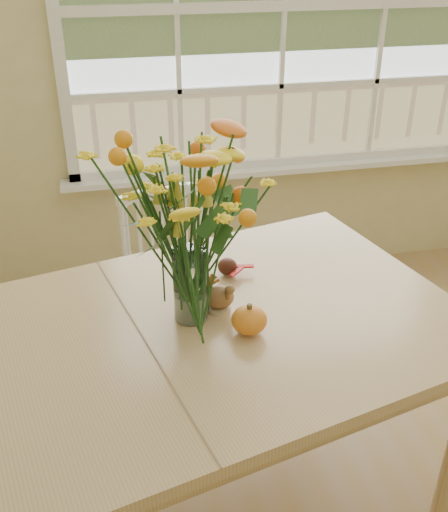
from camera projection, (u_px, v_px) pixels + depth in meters
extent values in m
cube|color=#D1C285|center=(281.00, 46.00, 3.14)|extent=(4.00, 0.02, 2.70)
cube|color=silver|center=(283.00, 5.00, 3.03)|extent=(2.20, 0.00, 1.60)
cube|color=white|center=(279.00, 169.00, 3.40)|extent=(2.42, 0.12, 0.03)
cube|color=tan|center=(225.00, 324.00, 1.93)|extent=(1.72, 1.40, 0.04)
cube|color=tan|center=(225.00, 341.00, 1.96)|extent=(1.57, 1.25, 0.10)
cylinder|color=tan|center=(13.00, 394.00, 2.22)|extent=(0.07, 0.07, 0.77)
cylinder|color=tan|center=(313.00, 307.00, 2.73)|extent=(0.07, 0.07, 0.77)
cube|color=white|center=(178.00, 299.00, 2.73)|extent=(0.48, 0.47, 0.05)
cube|color=white|center=(164.00, 239.00, 2.74)|extent=(0.41, 0.13, 0.46)
cylinder|color=white|center=(159.00, 365.00, 2.66)|extent=(0.03, 0.03, 0.40)
cylinder|color=white|center=(138.00, 329.00, 2.89)|extent=(0.03, 0.03, 0.40)
cylinder|color=white|center=(223.00, 346.00, 2.77)|extent=(0.03, 0.03, 0.40)
cylinder|color=white|center=(198.00, 313.00, 3.01)|extent=(0.03, 0.03, 0.40)
cylinder|color=white|center=(190.00, 285.00, 1.87)|extent=(0.11, 0.11, 0.24)
ellipsoid|color=orange|center=(249.00, 321.00, 1.83)|extent=(0.11, 0.11, 0.09)
cylinder|color=#CCB78C|center=(219.00, 308.00, 1.96)|extent=(0.08, 0.08, 0.01)
ellipsoid|color=brown|center=(219.00, 297.00, 1.94)|extent=(0.11, 0.09, 0.08)
ellipsoid|color=#38160F|center=(227.00, 267.00, 2.14)|extent=(0.07, 0.07, 0.06)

